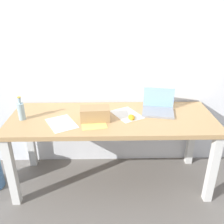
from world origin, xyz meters
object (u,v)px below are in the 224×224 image
(cardboard_box, at_px, (95,114))
(beer_bottle, at_px, (21,111))
(desk, at_px, (112,126))
(computer_mouse, at_px, (132,117))
(laptop_right, at_px, (158,107))

(cardboard_box, bearing_deg, beer_bottle, 177.67)
(desk, xyz_separation_m, beer_bottle, (-0.81, -0.03, 0.18))
(desk, bearing_deg, computer_mouse, -13.81)
(computer_mouse, relative_size, cardboard_box, 0.39)
(beer_bottle, relative_size, computer_mouse, 2.15)
(desk, xyz_separation_m, cardboard_box, (-0.15, -0.06, 0.15))
(beer_bottle, xyz_separation_m, computer_mouse, (0.98, -0.01, -0.07))
(laptop_right, distance_m, beer_bottle, 1.26)
(beer_bottle, bearing_deg, laptop_right, 6.26)
(laptop_right, bearing_deg, desk, -166.23)
(desk, bearing_deg, laptop_right, 13.77)
(cardboard_box, bearing_deg, laptop_right, 15.41)
(laptop_right, bearing_deg, computer_mouse, -150.53)
(desk, distance_m, cardboard_box, 0.22)
(laptop_right, distance_m, cardboard_box, 0.62)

